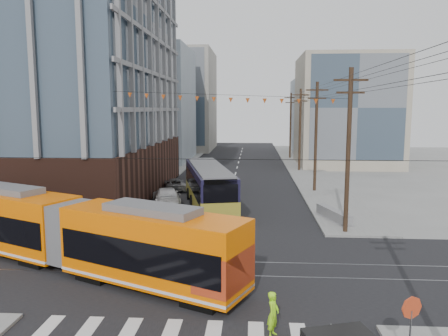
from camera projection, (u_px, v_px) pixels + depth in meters
The scene contains 13 objects.
ground at pixel (201, 301), 19.15m from camera, with size 160.00×160.00×0.00m, color slate.
bg_bldg_nw_near at pixel (134, 105), 70.47m from camera, with size 18.00×16.00×18.00m, color #8C99A5.
bg_bldg_ne_near at pixel (346, 111), 64.48m from camera, with size 14.00×14.00×16.00m, color gray.
bg_bldg_nw_far at pixel (174, 101), 89.91m from camera, with size 16.00×18.00×20.00m, color gray.
bg_bldg_ne_far at pixel (335, 116), 84.26m from camera, with size 16.00×16.00×14.00m, color #8C99A5.
utility_pole_far at pixel (290, 126), 73.22m from camera, with size 0.30×0.30×11.00m, color black.
streetcar at pixel (73, 233), 22.85m from camera, with size 19.72×2.77×3.80m, color #ED6100, non-canonical shape.
city_bus at pixel (209, 187), 36.72m from camera, with size 2.83×13.07×3.70m, color black, non-canonical shape.
parked_car_silver at pixel (144, 220), 30.33m from camera, with size 1.52×4.35×1.43m, color #ACACAC.
parked_car_white at pixel (166, 196), 38.21m from camera, with size 2.15×5.29×1.54m, color silver.
parked_car_grey at pixel (175, 184), 44.96m from camera, with size 2.12×4.59×1.28m, color #5E5E5E.
pedestrian at pixel (273, 314), 16.04m from camera, with size 0.63×0.41×1.72m, color #9DF718.
jersey_barrier at pixel (333, 215), 32.69m from camera, with size 1.01×4.47×0.89m, color gray.
Camera 1 is at (2.22, -18.08, 8.35)m, focal length 35.00 mm.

